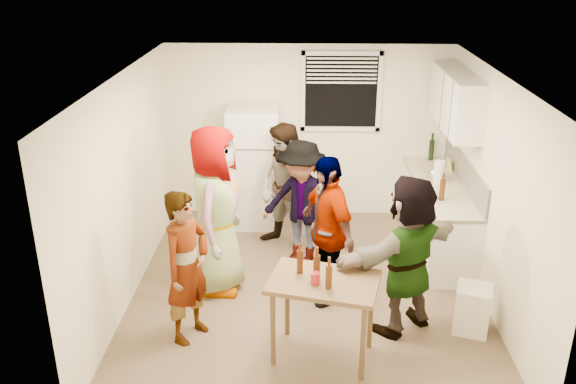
{
  "coord_description": "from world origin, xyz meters",
  "views": [
    {
      "loc": [
        -0.05,
        -6.16,
        3.74
      ],
      "look_at": [
        -0.23,
        0.21,
        1.15
      ],
      "focal_mm": 38.0,
      "sensor_mm": 36.0,
      "label": 1
    }
  ],
  "objects_px": {
    "guest_grey": "(219,287)",
    "guest_stripe": "(192,335)",
    "beer_bottle_table": "(316,279)",
    "red_cup": "(315,284)",
    "beer_bottle_counter": "(441,200)",
    "blue_cup": "(430,202)",
    "trash_bin": "(472,309)",
    "guest_black": "(325,297)",
    "kettle": "(434,179)",
    "wine_bottle": "(430,160)",
    "refrigerator": "(254,167)",
    "guest_orange": "(402,327)",
    "guest_back_left": "(286,247)",
    "serving_table": "(322,355)",
    "guest_back_right": "(301,261)"
  },
  "relations": [
    {
      "from": "serving_table",
      "to": "guest_grey",
      "type": "relative_size",
      "value": 0.51
    },
    {
      "from": "blue_cup",
      "to": "guest_back_right",
      "type": "xyz_separation_m",
      "value": [
        -1.54,
        0.13,
        -0.9
      ]
    },
    {
      "from": "trash_bin",
      "to": "guest_back_left",
      "type": "height_order",
      "value": "trash_bin"
    },
    {
      "from": "wine_bottle",
      "to": "guest_stripe",
      "type": "bearing_deg",
      "value": -134.23
    },
    {
      "from": "guest_back_left",
      "to": "guest_grey",
      "type": "bearing_deg",
      "value": -90.82
    },
    {
      "from": "wine_bottle",
      "to": "guest_stripe",
      "type": "distance_m",
      "value": 4.32
    },
    {
      "from": "guest_orange",
      "to": "trash_bin",
      "type": "bearing_deg",
      "value": 140.79
    },
    {
      "from": "red_cup",
      "to": "guest_black",
      "type": "height_order",
      "value": "red_cup"
    },
    {
      "from": "kettle",
      "to": "trash_bin",
      "type": "xyz_separation_m",
      "value": [
        0.06,
        -2.09,
        -0.65
      ]
    },
    {
      "from": "guest_back_left",
      "to": "guest_back_right",
      "type": "height_order",
      "value": "guest_back_left"
    },
    {
      "from": "kettle",
      "to": "beer_bottle_counter",
      "type": "xyz_separation_m",
      "value": [
        -0.05,
        -0.73,
        -0.0
      ]
    },
    {
      "from": "kettle",
      "to": "trash_bin",
      "type": "relative_size",
      "value": 0.44
    },
    {
      "from": "beer_bottle_counter",
      "to": "blue_cup",
      "type": "bearing_deg",
      "value": -159.06
    },
    {
      "from": "wine_bottle",
      "to": "guest_black",
      "type": "relative_size",
      "value": 0.17
    },
    {
      "from": "refrigerator",
      "to": "guest_back_right",
      "type": "bearing_deg",
      "value": -60.27
    },
    {
      "from": "guest_black",
      "to": "serving_table",
      "type": "bearing_deg",
      "value": -30.91
    },
    {
      "from": "wine_bottle",
      "to": "guest_back_left",
      "type": "bearing_deg",
      "value": -153.12
    },
    {
      "from": "wine_bottle",
      "to": "blue_cup",
      "type": "height_order",
      "value": "wine_bottle"
    },
    {
      "from": "beer_bottle_counter",
      "to": "guest_orange",
      "type": "relative_size",
      "value": 0.15
    },
    {
      "from": "trash_bin",
      "to": "guest_stripe",
      "type": "distance_m",
      "value": 2.92
    },
    {
      "from": "trash_bin",
      "to": "guest_orange",
      "type": "height_order",
      "value": "trash_bin"
    },
    {
      "from": "beer_bottle_table",
      "to": "guest_stripe",
      "type": "bearing_deg",
      "value": 167.59
    },
    {
      "from": "guest_back_left",
      "to": "serving_table",
      "type": "bearing_deg",
      "value": -44.05
    },
    {
      "from": "refrigerator",
      "to": "beer_bottle_table",
      "type": "xyz_separation_m",
      "value": [
        0.83,
        -3.07,
        -0.0
      ]
    },
    {
      "from": "kettle",
      "to": "guest_orange",
      "type": "relative_size",
      "value": 0.13
    },
    {
      "from": "guest_grey",
      "to": "guest_stripe",
      "type": "xyz_separation_m",
      "value": [
        -0.16,
        -0.96,
        0.0
      ]
    },
    {
      "from": "kettle",
      "to": "red_cup",
      "type": "height_order",
      "value": "kettle"
    },
    {
      "from": "trash_bin",
      "to": "guest_black",
      "type": "height_order",
      "value": "trash_bin"
    },
    {
      "from": "beer_bottle_table",
      "to": "guest_back_left",
      "type": "bearing_deg",
      "value": 98.87
    },
    {
      "from": "kettle",
      "to": "wine_bottle",
      "type": "bearing_deg",
      "value": 82.74
    },
    {
      "from": "serving_table",
      "to": "guest_orange",
      "type": "xyz_separation_m",
      "value": [
        0.86,
        0.51,
        0.0
      ]
    },
    {
      "from": "blue_cup",
      "to": "serving_table",
      "type": "height_order",
      "value": "blue_cup"
    },
    {
      "from": "blue_cup",
      "to": "guest_back_left",
      "type": "xyz_separation_m",
      "value": [
        -1.73,
        0.51,
        -0.9
      ]
    },
    {
      "from": "guest_black",
      "to": "guest_orange",
      "type": "xyz_separation_m",
      "value": [
        0.8,
        -0.57,
        0.0
      ]
    },
    {
      "from": "kettle",
      "to": "guest_back_left",
      "type": "distance_m",
      "value": 2.15
    },
    {
      "from": "guest_stripe",
      "to": "trash_bin",
      "type": "bearing_deg",
      "value": -57.3
    },
    {
      "from": "blue_cup",
      "to": "guest_black",
      "type": "distance_m",
      "value": 1.69
    },
    {
      "from": "guest_back_left",
      "to": "guest_orange",
      "type": "relative_size",
      "value": 0.99
    },
    {
      "from": "refrigerator",
      "to": "guest_stripe",
      "type": "relative_size",
      "value": 1.06
    },
    {
      "from": "red_cup",
      "to": "guest_black",
      "type": "relative_size",
      "value": 0.07
    },
    {
      "from": "refrigerator",
      "to": "beer_bottle_counter",
      "type": "relative_size",
      "value": 6.65
    },
    {
      "from": "wine_bottle",
      "to": "trash_bin",
      "type": "distance_m",
      "value": 2.92
    },
    {
      "from": "beer_bottle_counter",
      "to": "guest_orange",
      "type": "bearing_deg",
      "value": -114.11
    },
    {
      "from": "guest_grey",
      "to": "guest_stripe",
      "type": "distance_m",
      "value": 0.98
    },
    {
      "from": "refrigerator",
      "to": "serving_table",
      "type": "bearing_deg",
      "value": -73.83
    },
    {
      "from": "refrigerator",
      "to": "guest_orange",
      "type": "bearing_deg",
      "value": -55.81
    },
    {
      "from": "beer_bottle_counter",
      "to": "beer_bottle_table",
      "type": "bearing_deg",
      "value": -129.91
    },
    {
      "from": "blue_cup",
      "to": "guest_orange",
      "type": "relative_size",
      "value": 0.07
    },
    {
      "from": "beer_bottle_table",
      "to": "red_cup",
      "type": "height_order",
      "value": "beer_bottle_table"
    },
    {
      "from": "trash_bin",
      "to": "serving_table",
      "type": "bearing_deg",
      "value": -163.03
    }
  ]
}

